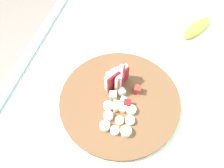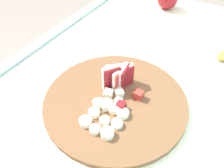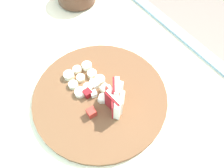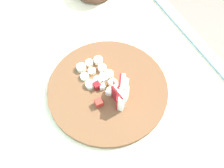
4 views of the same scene
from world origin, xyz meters
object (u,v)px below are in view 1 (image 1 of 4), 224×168
(apple_wedge_fan, at_px, (118,78))
(cutting_board, at_px, (120,99))
(banana_slice_rows, at_px, (118,118))
(apple_dice_pile, at_px, (122,97))
(banana_peel, at_px, (197,28))

(apple_wedge_fan, bearing_deg, cutting_board, 18.68)
(apple_wedge_fan, distance_m, banana_slice_rows, 0.12)
(apple_dice_pile, xyz_separation_m, banana_peel, (-0.38, 0.22, -0.01))
(cutting_board, bearing_deg, apple_dice_pile, 86.85)
(apple_wedge_fan, distance_m, banana_peel, 0.41)
(cutting_board, bearing_deg, banana_peel, 148.78)
(banana_slice_rows, distance_m, banana_peel, 0.50)
(apple_dice_pile, distance_m, banana_slice_rows, 0.07)
(apple_dice_pile, height_order, banana_peel, apple_dice_pile)
(banana_slice_rows, relative_size, banana_peel, 0.58)
(cutting_board, bearing_deg, banana_slice_rows, 8.55)
(banana_peel, bearing_deg, banana_slice_rows, -26.07)
(banana_slice_rows, xyz_separation_m, banana_peel, (-0.44, 0.22, -0.01))
(cutting_board, relative_size, apple_wedge_fan, 4.88)
(cutting_board, distance_m, banana_peel, 0.44)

